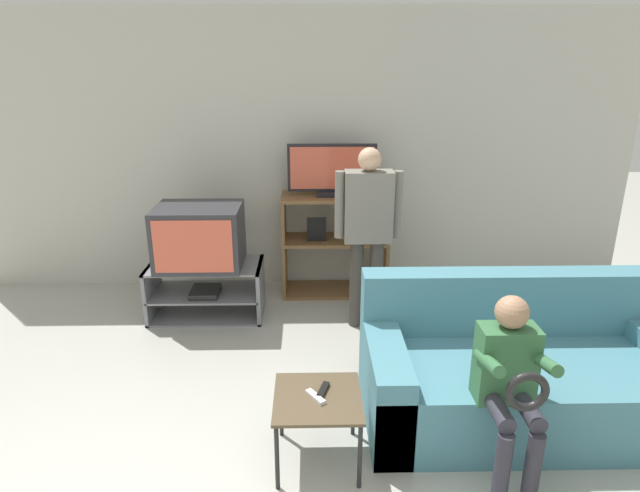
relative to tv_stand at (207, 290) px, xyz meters
The scene contains 11 objects.
wall_back 1.53m from the tv_stand, 44.29° to the left, with size 6.40×0.06×2.60m.
tv_stand is the anchor object (origin of this frame).
television_main 0.50m from the tv_stand, behind, with size 0.71×0.55×0.52m.
media_shelf 1.26m from the tv_stand, 23.08° to the left, with size 0.99×0.42×0.96m.
television_flat 1.54m from the tv_stand, 23.69° to the left, with size 0.80×0.20×0.47m.
snack_table 2.08m from the tv_stand, 63.02° to the right, with size 0.47×0.47×0.41m.
remote_control_black 2.05m from the tv_stand, 61.67° to the right, with size 0.04×0.14×0.02m, color black.
remote_control_white 2.09m from the tv_stand, 63.50° to the right, with size 0.04×0.14×0.02m, color silver.
couch 2.64m from the tv_stand, 33.42° to the right, with size 1.93×0.92×0.85m.
person_standing_adult 1.54m from the tv_stand, ahead, with size 0.53×0.20×1.50m.
person_seated_child 2.78m from the tv_stand, 46.01° to the right, with size 0.33×0.43×1.02m.
Camera 1 is at (0.12, -1.69, 2.11)m, focal length 30.00 mm.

